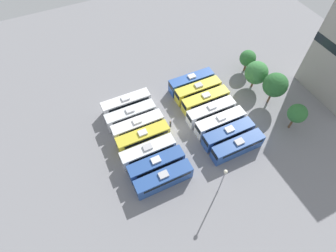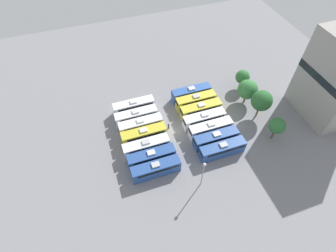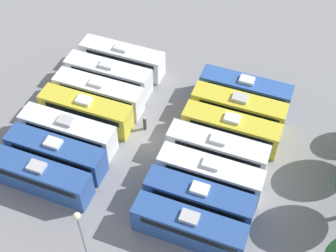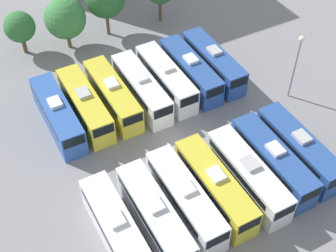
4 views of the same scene
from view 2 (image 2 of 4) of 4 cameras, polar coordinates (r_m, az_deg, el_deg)
The scene contains 22 objects.
ground_plane at distance 61.37m, azimuth 1.48°, elevation -1.13°, with size 109.84×109.84×0.00m, color gray.
bus_0 at distance 64.86m, azimuth -7.42°, elevation 4.31°, with size 2.46×10.12×3.47m.
bus_1 at distance 62.60m, azimuth -6.90°, elevation 2.20°, with size 2.46×10.12×3.47m.
bus_2 at distance 60.66m, azimuth -5.93°, elevation 0.24°, with size 2.46×10.12×3.47m.
bus_3 at distance 58.83m, azimuth -5.25°, elevation -1.85°, with size 2.46×10.12×3.47m.
bus_4 at distance 56.89m, azimuth -4.73°, elevation -4.39°, with size 2.46×10.12×3.47m.
bus_5 at distance 55.29m, azimuth -3.58°, elevation -6.70°, with size 2.46×10.12×3.47m.
bus_6 at distance 53.75m, azimuth -2.63°, elevation -9.25°, with size 2.46×10.12×3.47m.
bus_7 at distance 67.94m, azimuth 5.09°, elevation 7.20°, with size 2.46×10.12×3.47m.
bus_8 at distance 66.04m, azimuth 6.08°, elevation 5.53°, with size 2.46×10.12×3.47m.
bus_9 at distance 64.13m, azimuth 7.17°, elevation 3.67°, with size 2.46×10.12×3.47m.
bus_10 at distance 62.14m, azimuth 7.88°, elevation 1.58°, with size 2.46×10.12×3.47m.
bus_11 at distance 60.50m, azimuth 9.26°, elevation -0.47°, with size 2.46×10.12×3.47m.
bus_12 at distance 58.91m, azimuth 10.39°, elevation -2.64°, with size 2.46×10.12×3.47m.
bus_13 at distance 57.48m, azimuth 11.76°, elevation -4.91°, with size 2.46×10.12×3.47m.
worker_person at distance 61.26m, azimuth 0.11°, elevation 0.00°, with size 0.36×0.36×1.80m.
light_pole at distance 49.77m, azimuth 7.70°, elevation -9.63°, with size 0.60×0.60×7.80m.
tree_0 at distance 72.13m, azimuth 15.92°, elevation 10.22°, with size 3.67×3.67×5.44m.
tree_1 at distance 68.01m, azimuth 16.95°, elevation 7.61°, with size 4.93×4.93×6.55m.
tree_2 at distance 64.59m, azimuth 19.71°, elevation 5.21°, with size 4.92×4.92×7.59m.
tree_3 at distance 61.41m, azimuth 22.68°, elevation 0.03°, with size 3.61×3.61×6.24m.
depot_building at distance 69.12m, azimuth 32.65°, elevation 8.57°, with size 14.18×8.94×20.33m.
Camera 2 is at (35.51, -13.85, 48.10)m, focal length 28.00 mm.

